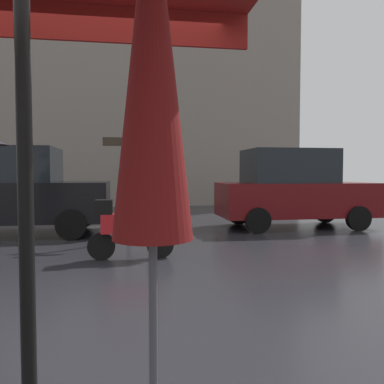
{
  "coord_description": "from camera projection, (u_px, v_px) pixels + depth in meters",
  "views": [
    {
      "loc": [
        0.6,
        -2.97,
        1.46
      ],
      "look_at": [
        1.88,
        5.03,
        1.06
      ],
      "focal_mm": 36.89,
      "sensor_mm": 36.0,
      "label": 1
    }
  ],
  "objects": [
    {
      "name": "street_signpost",
      "position": [
        128.0,
        165.0,
        8.31
      ],
      "size": [
        1.08,
        0.08,
        2.66
      ],
      "color": "black",
      "rests_on": "ground"
    },
    {
      "name": "parked_car_right",
      "position": [
        12.0,
        191.0,
        9.2
      ],
      "size": [
        4.31,
        2.04,
        2.05
      ],
      "rotation": [
        0.0,
        0.0,
        3.42
      ],
      "color": "black",
      "rests_on": "ground"
    },
    {
      "name": "parked_scooter",
      "position": [
        128.0,
        226.0,
        6.64
      ],
      "size": [
        1.44,
        0.32,
        1.23
      ],
      "rotation": [
        0.0,
        0.0,
        -0.32
      ],
      "color": "black",
      "rests_on": "ground"
    },
    {
      "name": "building_block",
      "position": [
        115.0,
        55.0,
        17.93
      ],
      "size": [
        16.61,
        2.9,
        13.65
      ],
      "primitive_type": "cube",
      "color": "gray",
      "rests_on": "ground"
    },
    {
      "name": "ground_plane",
      "position": [
        49.0,
        370.0,
        2.91
      ],
      "size": [
        60.0,
        60.0,
        0.0
      ],
      "primitive_type": "plane",
      "color": "#26262B"
    },
    {
      "name": "parked_car_left",
      "position": [
        293.0,
        189.0,
        10.47
      ],
      "size": [
        4.04,
        1.89,
        2.07
      ],
      "rotation": [
        0.0,
        0.0,
        2.95
      ],
      "color": "#590C0F",
      "rests_on": "ground"
    },
    {
      "name": "folded_patio_umbrella_near",
      "position": [
        152.0,
        75.0,
        1.57
      ],
      "size": [
        0.38,
        0.38,
        2.69
      ],
      "color": "black",
      "rests_on": "ground"
    }
  ]
}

